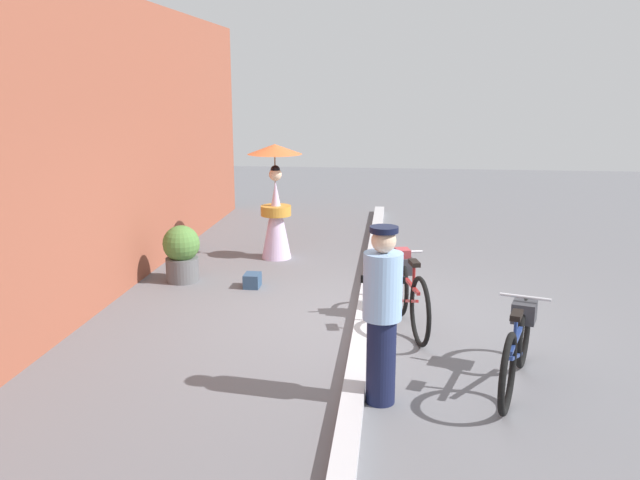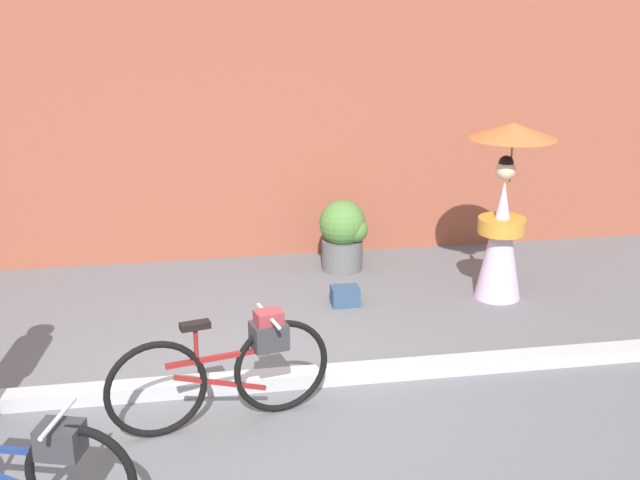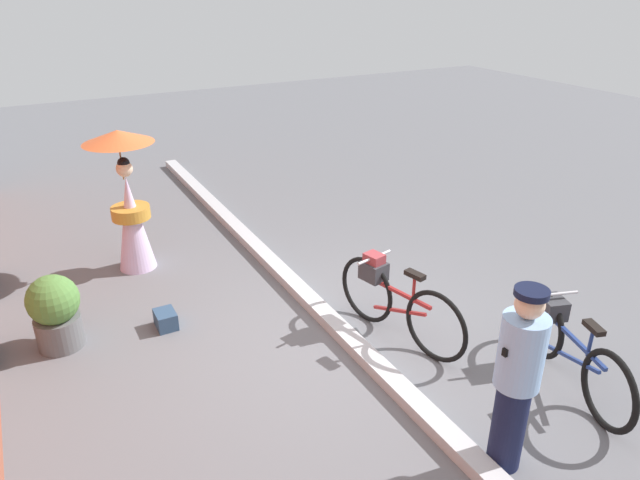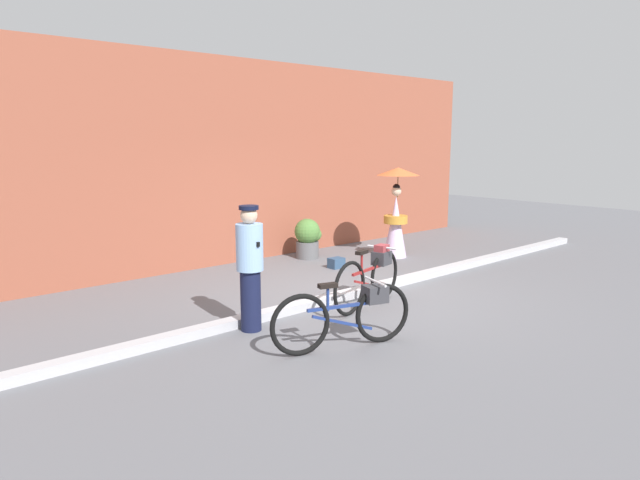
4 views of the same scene
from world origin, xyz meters
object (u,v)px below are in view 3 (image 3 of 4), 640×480
person_officer (517,377)px  potted_plant_by_door (56,310)px  bicycle_far_side (394,298)px  person_with_parasol (128,199)px  bicycle_near_officer (570,346)px  backpack_on_pavement (166,319)px

person_officer → potted_plant_by_door: (3.43, 2.92, -0.42)m
bicycle_far_side → potted_plant_by_door: bicycle_far_side is taller
bicycle_far_side → person_with_parasol: bearing=35.1°
bicycle_near_officer → backpack_on_pavement: (2.75, 3.11, -0.31)m
person_with_parasol → person_officer: bearing=-159.6°
bicycle_near_officer → bicycle_far_side: bearing=34.7°
person_with_parasol → bicycle_far_side: bearing=-144.9°
bicycle_near_officer → backpack_on_pavement: size_ratio=6.09×
person_officer → bicycle_near_officer: bearing=-68.8°
bicycle_far_side → person_officer: person_officer is taller
bicycle_near_officer → person_with_parasol: 5.39m
bicycle_far_side → bicycle_near_officer: bearing=-145.3°
potted_plant_by_door → backpack_on_pavement: 1.13m
bicycle_near_officer → backpack_on_pavement: 4.17m
bicycle_near_officer → person_officer: 1.42m
potted_plant_by_door → backpack_on_pavement: bearing=-100.2°
bicycle_near_officer → potted_plant_by_door: size_ratio=2.10×
bicycle_far_side → person_officer: 1.98m
bicycle_far_side → backpack_on_pavement: (1.31, 2.12, -0.36)m
bicycle_far_side → backpack_on_pavement: size_ratio=6.06×
person_officer → bicycle_far_side: bearing=-7.8°
person_officer → potted_plant_by_door: person_officer is taller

